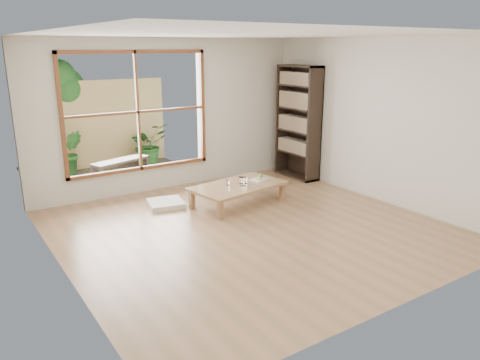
# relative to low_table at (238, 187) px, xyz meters

# --- Properties ---
(ground) EXTENTS (5.00, 5.00, 0.00)m
(ground) POSITION_rel_low_table_xyz_m (-0.44, -0.95, -0.29)
(ground) COLOR #A57652
(ground) RESTS_ON ground
(low_table) EXTENTS (1.60, 1.06, 0.33)m
(low_table) POSITION_rel_low_table_xyz_m (0.00, 0.00, 0.00)
(low_table) COLOR #9E764C
(low_table) RESTS_ON ground
(floor_cushion) EXTENTS (0.63, 0.63, 0.08)m
(floor_cushion) POSITION_rel_low_table_xyz_m (-1.01, 0.57, -0.25)
(floor_cushion) COLOR white
(floor_cushion) RESTS_ON ground
(bookshelf) EXTENTS (0.34, 0.95, 2.12)m
(bookshelf) POSITION_rel_low_table_xyz_m (1.87, 0.76, 0.77)
(bookshelf) COLOR black
(bookshelf) RESTS_ON ground
(glass_tall) EXTENTS (0.07, 0.07, 0.13)m
(glass_tall) POSITION_rel_low_table_xyz_m (0.02, -0.09, 0.11)
(glass_tall) COLOR silver
(glass_tall) RESTS_ON low_table
(glass_mid) EXTENTS (0.07, 0.07, 0.11)m
(glass_mid) POSITION_rel_low_table_xyz_m (0.13, -0.01, 0.09)
(glass_mid) COLOR silver
(glass_mid) RESTS_ON low_table
(glass_short) EXTENTS (0.08, 0.08, 0.10)m
(glass_short) POSITION_rel_low_table_xyz_m (0.08, 0.05, 0.09)
(glass_short) COLOR silver
(glass_short) RESTS_ON low_table
(glass_small) EXTENTS (0.07, 0.07, 0.08)m
(glass_small) POSITION_rel_low_table_xyz_m (-0.15, 0.07, 0.08)
(glass_small) COLOR silver
(glass_small) RESTS_ON low_table
(food_tray) EXTENTS (0.32, 0.26, 0.09)m
(food_tray) POSITION_rel_low_table_xyz_m (0.45, 0.03, 0.06)
(food_tray) COLOR white
(food_tray) RESTS_ON low_table
(deck) EXTENTS (2.80, 2.00, 0.05)m
(deck) POSITION_rel_low_table_xyz_m (-1.04, 2.61, -0.29)
(deck) COLOR #372E28
(deck) RESTS_ON ground
(garden_bench) EXTENTS (1.18, 0.66, 0.36)m
(garden_bench) POSITION_rel_low_table_xyz_m (-1.05, 2.46, 0.04)
(garden_bench) COLOR black
(garden_bench) RESTS_ON deck
(bamboo_fence) EXTENTS (2.80, 0.06, 1.80)m
(bamboo_fence) POSITION_rel_low_table_xyz_m (-1.04, 3.61, 0.61)
(bamboo_fence) COLOR tan
(bamboo_fence) RESTS_ON ground
(shrub_right) EXTENTS (0.92, 0.85, 0.86)m
(shrub_right) POSITION_rel_low_table_xyz_m (-0.17, 3.20, 0.17)
(shrub_right) COLOR #24561F
(shrub_right) RESTS_ON deck
(shrub_left) EXTENTS (0.50, 0.41, 0.87)m
(shrub_left) POSITION_rel_low_table_xyz_m (-1.76, 3.27, 0.17)
(shrub_left) COLOR #24561F
(shrub_left) RESTS_ON deck
(garden_tree) EXTENTS (1.04, 0.85, 2.22)m
(garden_tree) POSITION_rel_low_table_xyz_m (-1.72, 3.91, 1.34)
(garden_tree) COLOR #4C3D2D
(garden_tree) RESTS_ON ground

